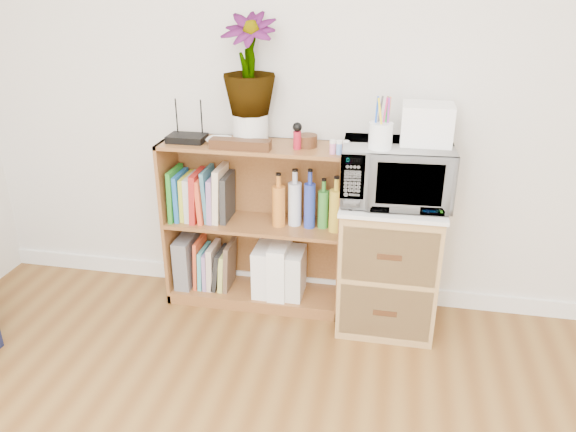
# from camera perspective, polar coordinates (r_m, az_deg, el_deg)

# --- Properties ---
(skirting_board) EXTENTS (4.00, 0.02, 0.10)m
(skirting_board) POSITION_cam_1_polar(r_m,az_deg,el_deg) (3.40, 3.14, -7.06)
(skirting_board) COLOR white
(skirting_board) RESTS_ON ground
(bookshelf) EXTENTS (1.00, 0.30, 0.95)m
(bookshelf) POSITION_cam_1_polar(r_m,az_deg,el_deg) (3.14, -3.38, -1.04)
(bookshelf) COLOR brown
(bookshelf) RESTS_ON ground
(wicker_unit) EXTENTS (0.50, 0.45, 0.70)m
(wicker_unit) POSITION_cam_1_polar(r_m,az_deg,el_deg) (3.05, 10.18, -4.88)
(wicker_unit) COLOR #9E7542
(wicker_unit) RESTS_ON ground
(microwave) EXTENTS (0.55, 0.39, 0.30)m
(microwave) POSITION_cam_1_polar(r_m,az_deg,el_deg) (2.83, 10.92, 4.29)
(microwave) COLOR silver
(microwave) RESTS_ON wicker_unit
(pen_cup) EXTENTS (0.11, 0.11, 0.12)m
(pen_cup) POSITION_cam_1_polar(r_m,az_deg,el_deg) (2.69, 9.38, 8.05)
(pen_cup) COLOR white
(pen_cup) RESTS_ON microwave
(small_appliance) EXTENTS (0.24, 0.20, 0.19)m
(small_appliance) POSITION_cam_1_polar(r_m,az_deg,el_deg) (2.81, 13.93, 9.08)
(small_appliance) COLOR white
(small_appliance) RESTS_ON microwave
(router) EXTENTS (0.20, 0.14, 0.04)m
(router) POSITION_cam_1_polar(r_m,az_deg,el_deg) (3.06, -10.22, 7.78)
(router) COLOR black
(router) RESTS_ON bookshelf
(white_bowl) EXTENTS (0.13, 0.13, 0.03)m
(white_bowl) POSITION_cam_1_polar(r_m,az_deg,el_deg) (2.99, -7.02, 7.58)
(white_bowl) COLOR silver
(white_bowl) RESTS_ON bookshelf
(plant_pot) EXTENTS (0.18, 0.18, 0.16)m
(plant_pot) POSITION_cam_1_polar(r_m,az_deg,el_deg) (2.98, -3.82, 8.87)
(plant_pot) COLOR silver
(plant_pot) RESTS_ON bookshelf
(potted_plant) EXTENTS (0.28, 0.28, 0.50)m
(potted_plant) POSITION_cam_1_polar(r_m,az_deg,el_deg) (2.91, -4.00, 15.10)
(potted_plant) COLOR #366C2B
(potted_plant) RESTS_ON plant_pot
(trinket_box) EXTENTS (0.31, 0.08, 0.05)m
(trinket_box) POSITION_cam_1_polar(r_m,az_deg,el_deg) (2.89, -4.87, 7.27)
(trinket_box) COLOR #391B0F
(trinket_box) RESTS_ON bookshelf
(kokeshi_doll) EXTENTS (0.04, 0.04, 0.09)m
(kokeshi_doll) POSITION_cam_1_polar(r_m,az_deg,el_deg) (2.87, 0.94, 7.71)
(kokeshi_doll) COLOR #A41427
(kokeshi_doll) RESTS_ON bookshelf
(wooden_bowl) EXTENTS (0.11, 0.11, 0.06)m
(wooden_bowl) POSITION_cam_1_polar(r_m,az_deg,el_deg) (2.92, 1.94, 7.65)
(wooden_bowl) COLOR #3B2010
(wooden_bowl) RESTS_ON bookshelf
(paint_jars) EXTENTS (0.10, 0.04, 0.05)m
(paint_jars) POSITION_cam_1_polar(r_m,az_deg,el_deg) (2.80, 5.22, 6.76)
(paint_jars) COLOR #CB717B
(paint_jars) RESTS_ON bookshelf
(file_box) EXTENTS (0.09, 0.24, 0.30)m
(file_box) POSITION_cam_1_polar(r_m,az_deg,el_deg) (3.38, -10.22, -4.40)
(file_box) COLOR slate
(file_box) RESTS_ON bookshelf
(magazine_holder_left) EXTENTS (0.09, 0.23, 0.29)m
(magazine_holder_left) POSITION_cam_1_polar(r_m,az_deg,el_deg) (3.24, -2.52, -5.39)
(magazine_holder_left) COLOR white
(magazine_holder_left) RESTS_ON bookshelf
(magazine_holder_mid) EXTENTS (0.10, 0.25, 0.32)m
(magazine_holder_mid) POSITION_cam_1_polar(r_m,az_deg,el_deg) (3.22, -0.83, -5.32)
(magazine_holder_mid) COLOR white
(magazine_holder_mid) RESTS_ON bookshelf
(magazine_holder_right) EXTENTS (0.09, 0.22, 0.27)m
(magazine_holder_right) POSITION_cam_1_polar(r_m,az_deg,el_deg) (3.21, 0.81, -5.81)
(magazine_holder_right) COLOR silver
(magazine_holder_right) RESTS_ON bookshelf
(cookbooks) EXTENTS (0.33, 0.20, 0.31)m
(cookbooks) POSITION_cam_1_polar(r_m,az_deg,el_deg) (3.16, -8.70, 2.06)
(cookbooks) COLOR #237D21
(cookbooks) RESTS_ON bookshelf
(liquor_bottles) EXTENTS (0.46, 0.07, 0.32)m
(liquor_bottles) POSITION_cam_1_polar(r_m,az_deg,el_deg) (3.01, 2.61, 1.50)
(liquor_bottles) COLOR orange
(liquor_bottles) RESTS_ON bookshelf
(lower_books) EXTENTS (0.22, 0.19, 0.30)m
(lower_books) POSITION_cam_1_polar(r_m,az_deg,el_deg) (3.33, -7.41, -5.03)
(lower_books) COLOR #D14924
(lower_books) RESTS_ON bookshelf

